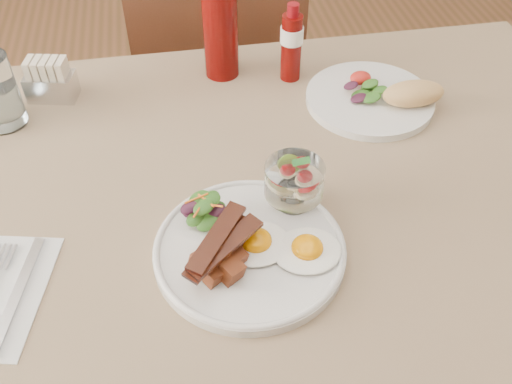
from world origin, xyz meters
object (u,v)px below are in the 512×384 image
Objects in this scene: second_plate at (380,97)px; fruit_cup at (294,180)px; chair_far at (217,79)px; main_plate at (250,250)px; table at (260,220)px; hot_sauce_bottle at (291,44)px; ketchup_bottle at (220,31)px; sugar_caddy at (50,81)px.

fruit_cup is at bearing -132.20° from second_plate.
chair_far is 0.84m from main_plate.
second_plate is (0.26, -0.48, 0.24)m from chair_far.
main_plate is (-0.04, -0.81, 0.24)m from chair_far.
chair_far is 10.20× the size of fruit_cup.
hot_sauce_bottle is (0.12, 0.30, 0.17)m from table.
chair_far reaches higher than second_plate.
ketchup_bottle reaches higher than hot_sauce_bottle.
main_plate is at bearing -43.13° from sugar_caddy.
sugar_caddy is (-0.33, -0.03, -0.06)m from ketchup_bottle.
hot_sauce_bottle is (0.13, -0.04, -0.02)m from ketchup_bottle.
main_plate reaches higher than table.
hot_sauce_bottle reaches higher than table.
ketchup_bottle is 0.14m from hot_sauce_bottle.
main_plate is at bearing -137.32° from fruit_cup.
chair_far is at bearing 86.75° from ketchup_bottle.
chair_far is at bearing 90.00° from table.
sugar_caddy reaches higher than second_plate.
ketchup_bottle is at bearing 150.78° from second_plate.
hot_sauce_bottle is at bearing 70.44° from main_plate.
ketchup_bottle is (-0.28, 0.16, 0.08)m from second_plate.
fruit_cup is at bearing -101.77° from hot_sauce_bottle.
second_plate is 0.20m from hot_sauce_bottle.
ketchup_bottle reaches higher than chair_far.
hot_sauce_bottle reaches higher than main_plate.
main_plate is 1.76× the size of hot_sauce_bottle.
table is 4.75× the size of main_plate.
second_plate is (0.31, 0.32, 0.01)m from main_plate.
fruit_cup reaches higher than second_plate.
fruit_cup is 0.91× the size of sugar_caddy.
ketchup_bottle is (-0.06, 0.41, 0.03)m from fruit_cup.
ketchup_bottle is at bearing -93.25° from chair_far.
chair_far is 0.79m from fruit_cup.
table is at bearing -90.00° from chair_far.
main_plate is 3.07× the size of fruit_cup.
second_plate is at bearing 0.58° from sugar_caddy.
hot_sauce_bottle is (0.16, 0.44, 0.07)m from main_plate.
table is 0.39m from ketchup_bottle.
main_plate is 1.38× the size of ketchup_bottle.
table is 0.17m from fruit_cup.
fruit_cup is 0.55m from sugar_caddy.
hot_sauce_bottle is (-0.15, 0.12, 0.06)m from second_plate.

